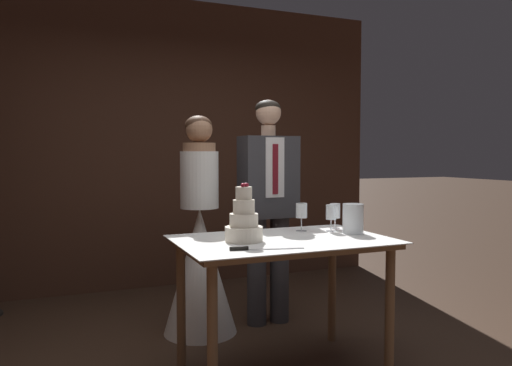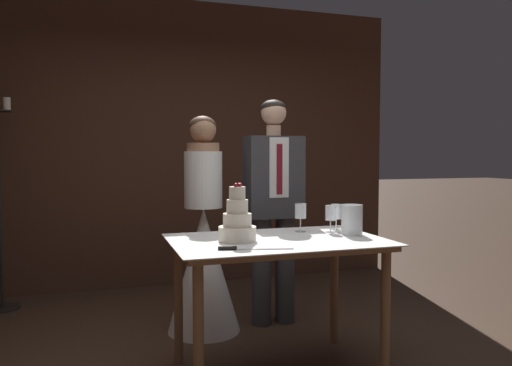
{
  "view_description": "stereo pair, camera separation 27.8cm",
  "coord_description": "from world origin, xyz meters",
  "px_view_note": "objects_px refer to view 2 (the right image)",
  "views": [
    {
      "loc": [
        -1.16,
        -2.56,
        1.32
      ],
      "look_at": [
        0.13,
        0.55,
        1.13
      ],
      "focal_mm": 35.0,
      "sensor_mm": 36.0,
      "label": 1
    },
    {
      "loc": [
        -0.89,
        -2.65,
        1.32
      ],
      "look_at": [
        0.13,
        0.55,
        1.13
      ],
      "focal_mm": 35.0,
      "sensor_mm": 36.0,
      "label": 2
    }
  ],
  "objects_px": {
    "tiered_cake": "(237,222)",
    "wine_glass_near": "(301,212)",
    "wine_glass_far": "(336,213)",
    "candle_stand": "(0,214)",
    "groom": "(273,200)",
    "cake_table": "(277,256)",
    "hurricane_candle": "(352,220)",
    "bride": "(204,253)",
    "cake_knife": "(241,248)",
    "wine_glass_middle": "(331,214)"
  },
  "relations": [
    {
      "from": "tiered_cake",
      "to": "wine_glass_near",
      "type": "bearing_deg",
      "value": 23.12
    },
    {
      "from": "wine_glass_far",
      "to": "candle_stand",
      "type": "xyz_separation_m",
      "value": [
        -2.32,
        1.64,
        -0.11
      ]
    },
    {
      "from": "tiered_cake",
      "to": "groom",
      "type": "distance_m",
      "value": 0.98
    },
    {
      "from": "cake_table",
      "to": "wine_glass_near",
      "type": "bearing_deg",
      "value": 41.9
    },
    {
      "from": "wine_glass_far",
      "to": "hurricane_candle",
      "type": "height_order",
      "value": "hurricane_candle"
    },
    {
      "from": "wine_glass_near",
      "to": "groom",
      "type": "relative_size",
      "value": 0.11
    },
    {
      "from": "cake_table",
      "to": "candle_stand",
      "type": "distance_m",
      "value": 2.6
    },
    {
      "from": "wine_glass_far",
      "to": "tiered_cake",
      "type": "bearing_deg",
      "value": -163.6
    },
    {
      "from": "cake_table",
      "to": "tiered_cake",
      "type": "distance_m",
      "value": 0.33
    },
    {
      "from": "cake_table",
      "to": "wine_glass_near",
      "type": "relative_size",
      "value": 6.81
    },
    {
      "from": "bride",
      "to": "candle_stand",
      "type": "xyz_separation_m",
      "value": [
        -1.53,
        1.04,
        0.23
      ]
    },
    {
      "from": "cake_table",
      "to": "candle_stand",
      "type": "height_order",
      "value": "candle_stand"
    },
    {
      "from": "cake_knife",
      "to": "tiered_cake",
      "type": "bearing_deg",
      "value": 91.38
    },
    {
      "from": "tiered_cake",
      "to": "wine_glass_far",
      "type": "bearing_deg",
      "value": 16.4
    },
    {
      "from": "wine_glass_middle",
      "to": "cake_knife",
      "type": "bearing_deg",
      "value": -151.34
    },
    {
      "from": "cake_knife",
      "to": "wine_glass_near",
      "type": "height_order",
      "value": "wine_glass_near"
    },
    {
      "from": "tiered_cake",
      "to": "cake_knife",
      "type": "xyz_separation_m",
      "value": [
        -0.05,
        -0.26,
        -0.1
      ]
    },
    {
      "from": "tiered_cake",
      "to": "bride",
      "type": "relative_size",
      "value": 0.21
    },
    {
      "from": "bride",
      "to": "groom",
      "type": "xyz_separation_m",
      "value": [
        0.55,
        -0.0,
        0.38
      ]
    },
    {
      "from": "bride",
      "to": "wine_glass_near",
      "type": "bearing_deg",
      "value": -49.99
    },
    {
      "from": "groom",
      "to": "cake_knife",
      "type": "bearing_deg",
      "value": -117.84
    },
    {
      "from": "candle_stand",
      "to": "cake_table",
      "type": "bearing_deg",
      "value": -45.96
    },
    {
      "from": "wine_glass_far",
      "to": "bride",
      "type": "xyz_separation_m",
      "value": [
        -0.78,
        0.6,
        -0.34
      ]
    },
    {
      "from": "cake_table",
      "to": "hurricane_candle",
      "type": "distance_m",
      "value": 0.54
    },
    {
      "from": "cake_table",
      "to": "wine_glass_middle",
      "type": "height_order",
      "value": "wine_glass_middle"
    },
    {
      "from": "hurricane_candle",
      "to": "bride",
      "type": "height_order",
      "value": "bride"
    },
    {
      "from": "groom",
      "to": "bride",
      "type": "bearing_deg",
      "value": 179.94
    },
    {
      "from": "hurricane_candle",
      "to": "wine_glass_far",
      "type": "bearing_deg",
      "value": 89.56
    },
    {
      "from": "cake_table",
      "to": "cake_knife",
      "type": "bearing_deg",
      "value": -139.53
    },
    {
      "from": "groom",
      "to": "wine_glass_middle",
      "type": "bearing_deg",
      "value": -78.29
    },
    {
      "from": "bride",
      "to": "groom",
      "type": "bearing_deg",
      "value": -0.06
    },
    {
      "from": "cake_table",
      "to": "wine_glass_middle",
      "type": "bearing_deg",
      "value": 18.15
    },
    {
      "from": "cake_knife",
      "to": "wine_glass_far",
      "type": "distance_m",
      "value": 0.95
    },
    {
      "from": "wine_glass_middle",
      "to": "hurricane_candle",
      "type": "height_order",
      "value": "hurricane_candle"
    },
    {
      "from": "bride",
      "to": "groom",
      "type": "height_order",
      "value": "groom"
    },
    {
      "from": "hurricane_candle",
      "to": "candle_stand",
      "type": "xyz_separation_m",
      "value": [
        -2.31,
        1.86,
        -0.09
      ]
    },
    {
      "from": "wine_glass_far",
      "to": "cake_knife",
      "type": "bearing_deg",
      "value": -148.94
    },
    {
      "from": "cake_table",
      "to": "cake_knife",
      "type": "relative_size",
      "value": 3.18
    },
    {
      "from": "bride",
      "to": "candle_stand",
      "type": "bearing_deg",
      "value": 145.95
    },
    {
      "from": "cake_knife",
      "to": "cake_table",
      "type": "bearing_deg",
      "value": 53.32
    },
    {
      "from": "cake_knife",
      "to": "wine_glass_far",
      "type": "height_order",
      "value": "wine_glass_far"
    },
    {
      "from": "tiered_cake",
      "to": "groom",
      "type": "xyz_separation_m",
      "value": [
        0.52,
        0.82,
        0.04
      ]
    },
    {
      "from": "groom",
      "to": "candle_stand",
      "type": "relative_size",
      "value": 0.97
    },
    {
      "from": "tiered_cake",
      "to": "wine_glass_middle",
      "type": "relative_size",
      "value": 1.93
    },
    {
      "from": "wine_glass_near",
      "to": "cake_table",
      "type": "bearing_deg",
      "value": -138.1
    },
    {
      "from": "candle_stand",
      "to": "wine_glass_near",
      "type": "bearing_deg",
      "value": -38.87
    },
    {
      "from": "wine_glass_near",
      "to": "hurricane_candle",
      "type": "bearing_deg",
      "value": -38.14
    },
    {
      "from": "groom",
      "to": "candle_stand",
      "type": "bearing_deg",
      "value": 153.56
    },
    {
      "from": "cake_knife",
      "to": "groom",
      "type": "relative_size",
      "value": 0.23
    },
    {
      "from": "groom",
      "to": "candle_stand",
      "type": "distance_m",
      "value": 2.33
    }
  ]
}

